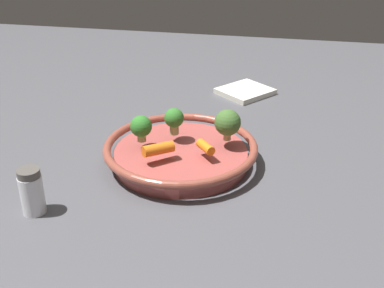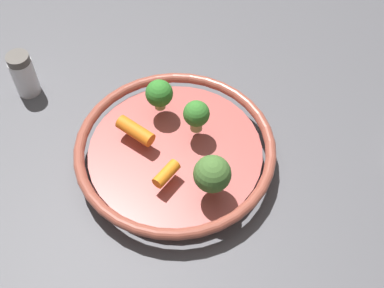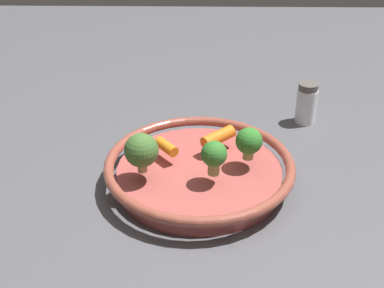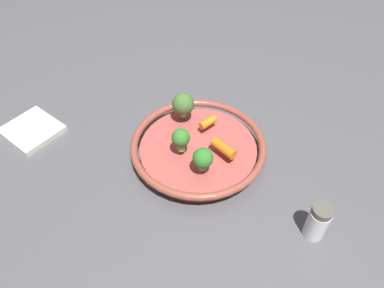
# 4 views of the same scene
# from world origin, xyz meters

# --- Properties ---
(ground_plane) EXTENTS (2.01, 2.01, 0.00)m
(ground_plane) POSITION_xyz_m (0.00, 0.00, 0.00)
(ground_plane) COLOR #4C4C51
(serving_bowl) EXTENTS (0.31, 0.31, 0.05)m
(serving_bowl) POSITION_xyz_m (0.00, 0.00, 0.02)
(serving_bowl) COLOR #A84C47
(serving_bowl) RESTS_ON ground_plane
(baby_carrot_near_rim) EXTENTS (0.06, 0.06, 0.02)m
(baby_carrot_near_rim) POSITION_xyz_m (0.05, -0.03, 0.06)
(baby_carrot_near_rim) COLOR orange
(baby_carrot_near_rim) RESTS_ON serving_bowl
(baby_carrot_left) EXTENTS (0.05, 0.04, 0.02)m
(baby_carrot_left) POSITION_xyz_m (0.02, 0.05, 0.05)
(baby_carrot_left) COLOR orange
(baby_carrot_left) RESTS_ON serving_bowl
(broccoli_floret_edge) EXTENTS (0.04, 0.04, 0.05)m
(broccoli_floret_edge) POSITION_xyz_m (0.01, -0.08, 0.08)
(broccoli_floret_edge) COLOR #95AB66
(broccoli_floret_edge) RESTS_ON serving_bowl
(broccoli_floret_small) EXTENTS (0.04, 0.04, 0.06)m
(broccoli_floret_small) POSITION_xyz_m (-0.04, -0.02, 0.08)
(broccoli_floret_small) COLOR #98A966
(broccoli_floret_small) RESTS_ON serving_bowl
(broccoli_floret_large) EXTENTS (0.05, 0.05, 0.06)m
(broccoli_floret_large) POSITION_xyz_m (-0.03, 0.09, 0.08)
(broccoli_floret_large) COLOR tan
(broccoli_floret_large) RESTS_ON serving_bowl
(salt_shaker) EXTENTS (0.04, 0.04, 0.08)m
(salt_shaker) POSITION_xyz_m (0.22, -0.21, 0.04)
(salt_shaker) COLOR white
(salt_shaker) RESTS_ON ground_plane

